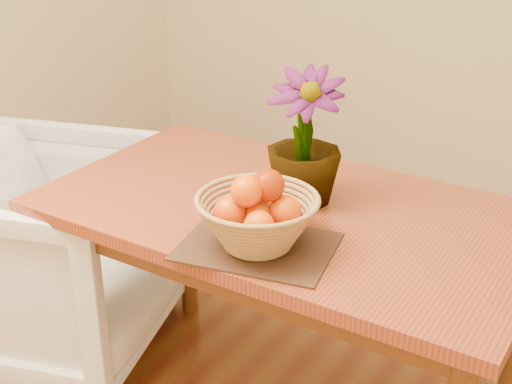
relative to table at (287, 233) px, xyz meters
The scene contains 6 objects.
table is the anchor object (origin of this frame).
placemat 0.27m from the table, 77.53° to the right, with size 0.38×0.28×0.01m, color #3D2516.
wicker_basket 0.30m from the table, 77.53° to the right, with size 0.31×0.31×0.13m.
orange_pile 0.33m from the table, 76.78° to the right, with size 0.19×0.19×0.15m.
potted_plant 0.29m from the table, 69.58° to the left, with size 0.22×0.22×0.39m, color #164513.
armchair 0.95m from the table, behind, with size 0.80×0.75×0.82m, color #846B5B.
Camera 1 is at (0.89, -1.29, 1.63)m, focal length 50.00 mm.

